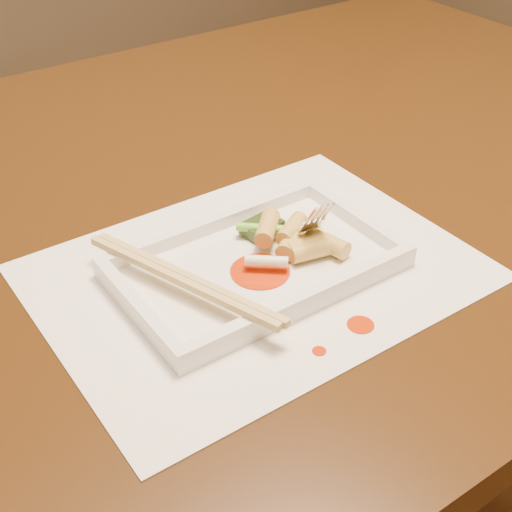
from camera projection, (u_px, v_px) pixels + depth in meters
table at (235, 247)px, 0.89m from camera, size 1.40×0.90×0.75m
placemat at (256, 272)px, 0.68m from camera, size 0.40×0.30×0.00m
sauce_splatter_a at (361, 325)px, 0.61m from camera, size 0.02×0.02×0.00m
sauce_splatter_b at (319, 351)px, 0.59m from camera, size 0.01×0.01×0.00m
plate_base at (256, 268)px, 0.68m from camera, size 0.26×0.16×0.01m
plate_rim_far at (214, 223)px, 0.72m from camera, size 0.26×0.01×0.01m
plate_rim_near at (305, 300)px, 0.62m from camera, size 0.26×0.01×0.01m
plate_rim_left at (138, 307)px, 0.61m from camera, size 0.01×0.14×0.01m
plate_rim_right at (356, 218)px, 0.73m from camera, size 0.01×0.14×0.01m
veg_piece at (262, 227)px, 0.71m from camera, size 0.04×0.03×0.01m
scallion_white at (266, 261)px, 0.66m from camera, size 0.04×0.03×0.01m
scallion_green at (279, 229)px, 0.70m from camera, size 0.07×0.06×0.01m
chopstick_a at (179, 280)px, 0.62m from camera, size 0.08×0.20×0.01m
chopstick_b at (187, 277)px, 0.63m from camera, size 0.08×0.20×0.01m
fork at (306, 167)px, 0.67m from camera, size 0.09×0.10×0.14m
sauce_blob_0 at (260, 271)px, 0.66m from camera, size 0.06×0.06×0.00m
rice_cake_0 at (306, 247)px, 0.68m from camera, size 0.04×0.02×0.02m
rice_cake_1 at (292, 240)px, 0.69m from camera, size 0.05×0.04×0.02m
rice_cake_2 at (267, 228)px, 0.69m from camera, size 0.05×0.05×0.02m
rice_cake_3 at (328, 243)px, 0.68m from camera, size 0.03×0.05×0.02m
rice_cake_4 at (296, 241)px, 0.69m from camera, size 0.05×0.04×0.02m
rice_cake_5 at (292, 229)px, 0.69m from camera, size 0.04×0.04×0.02m
rice_cake_6 at (314, 250)px, 0.67m from camera, size 0.05×0.03×0.02m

